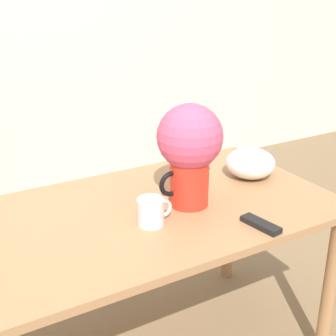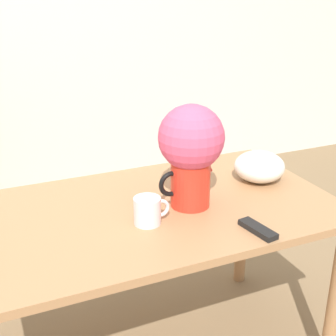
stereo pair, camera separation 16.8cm
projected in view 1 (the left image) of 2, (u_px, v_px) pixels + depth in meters
The scene contains 5 objects.
table at pixel (142, 233), 1.77m from camera, with size 1.48×0.80×0.72m.
flower_vase at pixel (190, 148), 1.70m from camera, with size 0.25×0.24×0.39m.
coffee_mug at pixel (151, 212), 1.62m from camera, with size 0.13×0.10×0.10m.
white_bowl at pixel (250, 163), 2.01m from camera, with size 0.21×0.21×0.13m.
remote_control at pixel (261, 224), 1.61m from camera, with size 0.07×0.16×0.02m.
Camera 1 is at (-0.56, -1.23, 1.51)m, focal length 50.00 mm.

